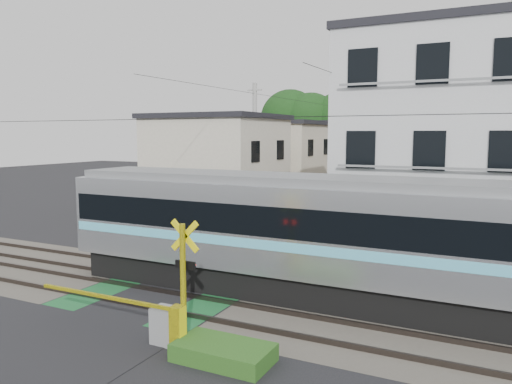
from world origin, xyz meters
The scene contains 11 objects.
ground centered at (0.00, 0.00, 0.00)m, with size 120.00×120.00×0.00m, color black.
track_bed centered at (0.00, 0.00, 0.04)m, with size 120.00×120.00×0.14m.
crossing_signal_near centered at (2.59, -3.65, 0.71)m, with size 4.74×0.65×3.09m.
crossing_signal_far centered at (-2.59, 3.65, 0.71)m, with size 4.74×0.65×3.09m.
apartment_block centered at (8.50, 9.49, 4.66)m, with size 10.20×8.36×9.30m.
houses_row centered at (0.25, 25.92, 3.24)m, with size 22.07×31.35×6.80m.
tree_hill centered at (-0.74, 48.04, 5.72)m, with size 40.00×13.51×11.12m.
catenary centered at (6.00, 0.03, 3.70)m, with size 60.00×5.04×7.00m.
utility_poles centered at (-1.05, 23.01, 4.08)m, with size 7.90×42.00×8.00m.
pedestrian centered at (0.46, 33.57, 0.94)m, with size 0.69×0.45×1.89m, color black.
weed_patches centered at (1.76, -0.09, 0.18)m, with size 10.25×8.80×0.40m.
Camera 1 is at (9.61, -13.06, 5.07)m, focal length 35.00 mm.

